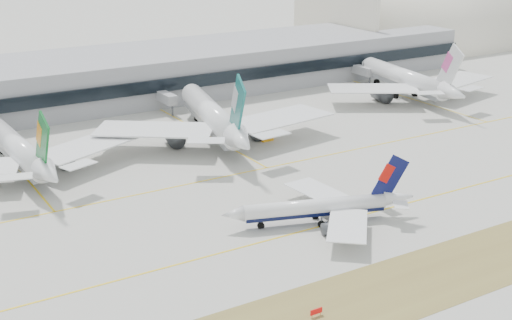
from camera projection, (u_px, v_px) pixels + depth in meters
ground at (299, 220)px, 146.21m from camera, size 3000.00×3000.00×0.00m
taxiing_airliner at (322, 207)px, 143.81m from camera, size 39.43×33.50×13.63m
widebody_eva at (20, 151)px, 170.51m from camera, size 57.95×56.62×20.66m
widebody_cathay at (214, 118)px, 194.92m from camera, size 65.69×65.43×24.05m
widebody_china_air at (408, 80)px, 240.12m from camera, size 62.55×61.85×22.57m
terminal at (104, 78)px, 236.50m from camera, size 280.00×43.10×15.00m
hangar at (409, 48)px, 330.79m from camera, size 91.00×60.00×60.00m
hold_sign_left at (316, 311)px, 110.88m from camera, size 2.20×0.15×1.35m
gse_c at (267, 137)px, 196.50m from camera, size 3.55×2.00×2.60m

